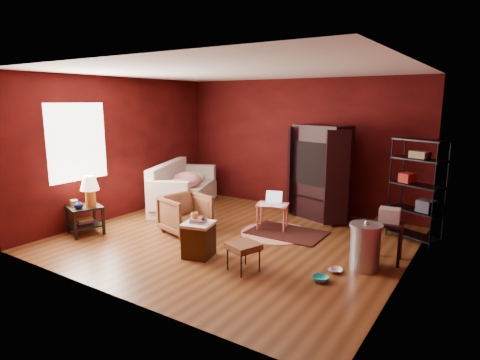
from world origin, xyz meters
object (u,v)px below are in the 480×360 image
object	(u,v)px
side_table	(87,199)
laptop_desk	(273,207)
armchair	(185,212)
hamper	(199,239)
wire_shelving	(418,186)
sofa	(185,189)
tv_armoire	(320,171)

from	to	relation	value
side_table	laptop_desk	distance (m)	3.30
armchair	hamper	bearing A→B (deg)	-114.90
wire_shelving	laptop_desk	bearing A→B (deg)	-137.47
armchair	side_table	xyz separation A→B (m)	(-1.38, -1.00, 0.25)
wire_shelving	hamper	bearing A→B (deg)	-111.64
laptop_desk	wire_shelving	xyz separation A→B (m)	(2.30, 0.77, 0.52)
sofa	tv_armoire	xyz separation A→B (m)	(2.73, 0.94, 0.54)
hamper	laptop_desk	size ratio (longest dim) A/B	0.88
side_table	laptop_desk	world-z (taller)	side_table
sofa	side_table	size ratio (longest dim) A/B	2.10
side_table	wire_shelving	xyz separation A→B (m)	(4.91, 2.79, 0.32)
tv_armoire	hamper	bearing A→B (deg)	-87.14
sofa	wire_shelving	bearing A→B (deg)	-105.08
sofa	hamper	world-z (taller)	sofa
armchair	laptop_desk	distance (m)	1.59
hamper	tv_armoire	bearing A→B (deg)	75.89
hamper	tv_armoire	size ratio (longest dim) A/B	0.33
sofa	wire_shelving	size ratio (longest dim) A/B	1.28
sofa	armchair	distance (m)	1.63
sofa	armchair	xyz separation A→B (m)	(1.07, -1.23, -0.05)
side_table	tv_armoire	xyz separation A→B (m)	(3.04, 3.18, 0.34)
sofa	armchair	size ratio (longest dim) A/B	2.92
hamper	sofa	bearing A→B (deg)	134.96
wire_shelving	tv_armoire	bearing A→B (deg)	-167.56
sofa	tv_armoire	bearing A→B (deg)	-92.96
hamper	laptop_desk	xyz separation A→B (m)	(0.30, 1.78, 0.15)
side_table	hamper	bearing A→B (deg)	6.04
hamper	wire_shelving	xyz separation A→B (m)	(2.61, 2.55, 0.67)
armchair	tv_armoire	size ratio (longest dim) A/B	0.41
tv_armoire	armchair	bearing A→B (deg)	-110.36
sofa	hamper	distance (m)	2.82
hamper	tv_armoire	xyz separation A→B (m)	(0.74, 2.93, 0.70)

